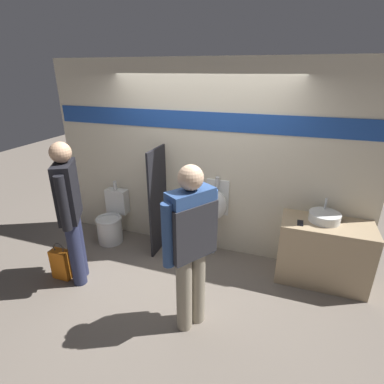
{
  "coord_description": "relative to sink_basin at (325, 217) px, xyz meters",
  "views": [
    {
      "loc": [
        1.2,
        -3.27,
        2.55
      ],
      "look_at": [
        0.0,
        0.17,
        1.05
      ],
      "focal_mm": 28.0,
      "sensor_mm": 36.0,
      "label": 1
    }
  ],
  "objects": [
    {
      "name": "ground_plane",
      "position": [
        -1.66,
        -0.35,
        -0.87
      ],
      "size": [
        16.0,
        16.0,
        0.0
      ],
      "primitive_type": "plane",
      "color": "#70665B"
    },
    {
      "name": "display_wall",
      "position": [
        -1.66,
        0.25,
        0.48
      ],
      "size": [
        4.59,
        0.07,
        2.7
      ],
      "color": "beige",
      "rests_on": "ground_plane"
    },
    {
      "name": "sink_counter",
      "position": [
        0.05,
        -0.06,
        -0.46
      ],
      "size": [
        1.08,
        0.55,
        0.82
      ],
      "color": "tan",
      "rests_on": "ground_plane"
    },
    {
      "name": "sink_basin",
      "position": [
        0.0,
        0.0,
        0.0
      ],
      "size": [
        0.37,
        0.37,
        0.25
      ],
      "color": "silver",
      "rests_on": "sink_counter"
    },
    {
      "name": "cell_phone",
      "position": [
        -0.27,
        -0.17,
        -0.05
      ],
      "size": [
        0.07,
        0.14,
        0.01
      ],
      "color": "black",
      "rests_on": "sink_counter"
    },
    {
      "name": "divider_near_counter",
      "position": [
        -2.22,
        -0.06,
        -0.09
      ],
      "size": [
        0.03,
        0.55,
        1.56
      ],
      "color": "black",
      "rests_on": "ground_plane"
    },
    {
      "name": "urinal_near_counter",
      "position": [
        -1.41,
        0.08,
        -0.09
      ],
      "size": [
        0.34,
        0.29,
        1.17
      ],
      "color": "silver",
      "rests_on": "ground_plane"
    },
    {
      "name": "toilet",
      "position": [
        -3.04,
        -0.08,
        -0.56
      ],
      "size": [
        0.4,
        0.56,
        0.93
      ],
      "color": "silver",
      "rests_on": "ground_plane"
    },
    {
      "name": "person_in_vest",
      "position": [
        -1.28,
        -1.29,
        0.16
      ],
      "size": [
        0.45,
        0.54,
        1.79
      ],
      "rotation": [
        0.0,
        0.0,
        0.98
      ],
      "color": "gray",
      "rests_on": "ground_plane"
    },
    {
      "name": "person_with_lanyard",
      "position": [
        -2.89,
        -1.07,
        0.13
      ],
      "size": [
        0.41,
        0.56,
        1.82
      ],
      "rotation": [
        0.0,
        0.0,
        2.1
      ],
      "color": "#282D4C",
      "rests_on": "ground_plane"
    },
    {
      "name": "shopping_bag",
      "position": [
        -3.13,
        -1.13,
        -0.67
      ],
      "size": [
        0.25,
        0.13,
        0.52
      ],
      "color": "orange",
      "rests_on": "ground_plane"
    }
  ]
}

